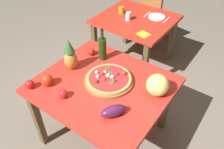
{
  "coord_description": "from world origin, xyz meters",
  "views": [
    {
      "loc": [
        0.91,
        -1.12,
        2.07
      ],
      "look_at": [
        0.02,
        0.1,
        0.78
      ],
      "focal_mm": 36.03,
      "sensor_mm": 36.0,
      "label": 1
    }
  ],
  "objects_px": {
    "dining_chair": "(153,16)",
    "pizza_board": "(109,81)",
    "pineapple_left": "(70,56)",
    "napkin_folded": "(144,34)",
    "pizza": "(109,78)",
    "tomato_at_corner": "(91,52)",
    "eggplant": "(113,111)",
    "drinking_glass_juice": "(121,10)",
    "dinner_plate": "(157,17)",
    "display_table": "(103,91)",
    "bell_pepper": "(47,80)",
    "background_table": "(135,25)",
    "knife_utensil": "(167,20)",
    "melon": "(157,85)",
    "tomato_near_board": "(30,84)",
    "drinking_glass_water": "(128,16)",
    "fork_utensil": "(147,14)",
    "wine_bottle": "(102,48)",
    "tomato_by_bottle": "(63,94)"
  },
  "relations": [
    {
      "from": "dinner_plate",
      "to": "tomato_at_corner",
      "type": "bearing_deg",
      "value": -97.64
    },
    {
      "from": "knife_utensil",
      "to": "napkin_folded",
      "type": "height_order",
      "value": "knife_utensil"
    },
    {
      "from": "pizza_board",
      "to": "wine_bottle",
      "type": "relative_size",
      "value": 1.3
    },
    {
      "from": "eggplant",
      "to": "tomato_at_corner",
      "type": "relative_size",
      "value": 2.69
    },
    {
      "from": "melon",
      "to": "fork_utensil",
      "type": "height_order",
      "value": "melon"
    },
    {
      "from": "pizza",
      "to": "pineapple_left",
      "type": "distance_m",
      "value": 0.41
    },
    {
      "from": "dining_chair",
      "to": "pineapple_left",
      "type": "height_order",
      "value": "pineapple_left"
    },
    {
      "from": "wine_bottle",
      "to": "bell_pepper",
      "type": "height_order",
      "value": "wine_bottle"
    },
    {
      "from": "dining_chair",
      "to": "pizza_board",
      "type": "relative_size",
      "value": 1.96
    },
    {
      "from": "drinking_glass_juice",
      "to": "dinner_plate",
      "type": "relative_size",
      "value": 0.42
    },
    {
      "from": "bell_pepper",
      "to": "tomato_near_board",
      "type": "distance_m",
      "value": 0.15
    },
    {
      "from": "melon",
      "to": "drinking_glass_juice",
      "type": "bearing_deg",
      "value": 134.96
    },
    {
      "from": "display_table",
      "to": "dinner_plate",
      "type": "height_order",
      "value": "dinner_plate"
    },
    {
      "from": "drinking_glass_water",
      "to": "fork_utensil",
      "type": "distance_m",
      "value": 0.31
    },
    {
      "from": "fork_utensil",
      "to": "knife_utensil",
      "type": "relative_size",
      "value": 1.0
    },
    {
      "from": "dining_chair",
      "to": "tomato_by_bottle",
      "type": "xyz_separation_m",
      "value": [
        0.32,
        -2.24,
        0.29
      ]
    },
    {
      "from": "tomato_at_corner",
      "to": "tomato_by_bottle",
      "type": "height_order",
      "value": "tomato_by_bottle"
    },
    {
      "from": "bell_pepper",
      "to": "drinking_glass_water",
      "type": "height_order",
      "value": "bell_pepper"
    },
    {
      "from": "dining_chair",
      "to": "dinner_plate",
      "type": "distance_m",
      "value": 0.63
    },
    {
      "from": "dining_chair",
      "to": "tomato_at_corner",
      "type": "distance_m",
      "value": 1.67
    },
    {
      "from": "display_table",
      "to": "dinner_plate",
      "type": "relative_size",
      "value": 5.09
    },
    {
      "from": "fork_utensil",
      "to": "dining_chair",
      "type": "bearing_deg",
      "value": 103.54
    },
    {
      "from": "dining_chair",
      "to": "tomato_near_board",
      "type": "distance_m",
      "value": 2.34
    },
    {
      "from": "background_table",
      "to": "dinner_plate",
      "type": "relative_size",
      "value": 4.32
    },
    {
      "from": "display_table",
      "to": "pineapple_left",
      "type": "xyz_separation_m",
      "value": [
        -0.37,
        -0.0,
        0.23
      ]
    },
    {
      "from": "background_table",
      "to": "knife_utensil",
      "type": "distance_m",
      "value": 0.41
    },
    {
      "from": "napkin_folded",
      "to": "eggplant",
      "type": "bearing_deg",
      "value": -70.84
    },
    {
      "from": "melon",
      "to": "drinking_glass_water",
      "type": "xyz_separation_m",
      "value": [
        -0.91,
        0.98,
        -0.04
      ]
    },
    {
      "from": "bell_pepper",
      "to": "tomato_near_board",
      "type": "xyz_separation_m",
      "value": [
        -0.09,
        -0.11,
        -0.01
      ]
    },
    {
      "from": "drinking_glass_juice",
      "to": "tomato_at_corner",
      "type": "bearing_deg",
      "value": -73.52
    },
    {
      "from": "background_table",
      "to": "tomato_by_bottle",
      "type": "relative_size",
      "value": 12.36
    },
    {
      "from": "tomato_near_board",
      "to": "fork_utensil",
      "type": "relative_size",
      "value": 0.43
    },
    {
      "from": "bell_pepper",
      "to": "tomato_near_board",
      "type": "bearing_deg",
      "value": -128.76
    },
    {
      "from": "display_table",
      "to": "wine_bottle",
      "type": "relative_size",
      "value": 3.37
    },
    {
      "from": "wine_bottle",
      "to": "drinking_glass_juice",
      "type": "xyz_separation_m",
      "value": [
        -0.42,
        0.96,
        -0.08
      ]
    },
    {
      "from": "pizza",
      "to": "tomato_at_corner",
      "type": "relative_size",
      "value": 5.35
    },
    {
      "from": "fork_utensil",
      "to": "pizza_board",
      "type": "bearing_deg",
      "value": -76.75
    },
    {
      "from": "eggplant",
      "to": "fork_utensil",
      "type": "xyz_separation_m",
      "value": [
        -0.63,
        1.66,
        -0.04
      ]
    },
    {
      "from": "wine_bottle",
      "to": "dinner_plate",
      "type": "xyz_separation_m",
      "value": [
        0.02,
        1.13,
        -0.12
      ]
    },
    {
      "from": "background_table",
      "to": "drinking_glass_juice",
      "type": "bearing_deg",
      "value": -179.53
    },
    {
      "from": "pineapple_left",
      "to": "napkin_folded",
      "type": "height_order",
      "value": "pineapple_left"
    },
    {
      "from": "fork_utensil",
      "to": "pizza",
      "type": "bearing_deg",
      "value": -76.78
    },
    {
      "from": "eggplant",
      "to": "tomato_by_bottle",
      "type": "relative_size",
      "value": 2.6
    },
    {
      "from": "display_table",
      "to": "knife_utensil",
      "type": "bearing_deg",
      "value": 92.84
    },
    {
      "from": "napkin_folded",
      "to": "bell_pepper",
      "type": "bearing_deg",
      "value": -101.48
    },
    {
      "from": "knife_utensil",
      "to": "drinking_glass_juice",
      "type": "bearing_deg",
      "value": -164.24
    },
    {
      "from": "pizza_board",
      "to": "drinking_glass_water",
      "type": "bearing_deg",
      "value": 114.57
    },
    {
      "from": "pineapple_left",
      "to": "tomato_near_board",
      "type": "xyz_separation_m",
      "value": [
        -0.1,
        -0.4,
        -0.1
      ]
    },
    {
      "from": "tomato_at_corner",
      "to": "melon",
      "type": "bearing_deg",
      "value": -7.95
    },
    {
      "from": "melon",
      "to": "tomato_near_board",
      "type": "relative_size",
      "value": 2.4
    }
  ]
}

